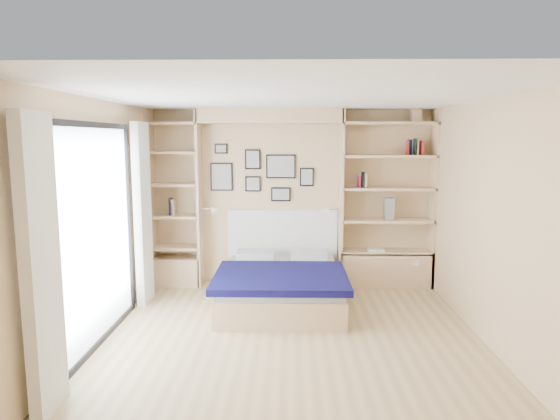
{
  "coord_description": "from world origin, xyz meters",
  "views": [
    {
      "loc": [
        -0.02,
        -4.89,
        2.1
      ],
      "look_at": [
        -0.14,
        0.9,
        1.26
      ],
      "focal_mm": 32.0,
      "sensor_mm": 36.0,
      "label": 1
    }
  ],
  "objects": [
    {
      "name": "ground",
      "position": [
        0.0,
        0.0,
        0.0
      ],
      "size": [
        4.5,
        4.5,
        0.0
      ],
      "primitive_type": "plane",
      "color": "tan",
      "rests_on": "ground"
    },
    {
      "name": "room_shell",
      "position": [
        -0.39,
        1.52,
        1.08
      ],
      "size": [
        4.5,
        4.5,
        4.5
      ],
      "color": "tan",
      "rests_on": "ground"
    },
    {
      "name": "bed",
      "position": [
        -0.13,
        1.24,
        0.26
      ],
      "size": [
        1.59,
        1.98,
        1.07
      ],
      "color": "tan",
      "rests_on": "ground"
    },
    {
      "name": "photo_gallery",
      "position": [
        -0.45,
        2.22,
        1.6
      ],
      "size": [
        1.48,
        0.02,
        0.82
      ],
      "color": "black",
      "rests_on": "ground"
    },
    {
      "name": "reading_lamps",
      "position": [
        -0.3,
        2.0,
        1.1
      ],
      "size": [
        1.92,
        0.12,
        0.15
      ],
      "color": "silver",
      "rests_on": "ground"
    },
    {
      "name": "shelf_decor",
      "position": [
        1.09,
        2.07,
        1.7
      ],
      "size": [
        3.53,
        0.23,
        2.03
      ],
      "color": "maroon",
      "rests_on": "ground"
    },
    {
      "name": "deck_chair",
      "position": [
        -3.02,
        0.08,
        0.41
      ],
      "size": [
        0.62,
        0.91,
        0.85
      ],
      "rotation": [
        0.0,
        0.0,
        -0.15
      ],
      "color": "tan",
      "rests_on": "ground"
    }
  ]
}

